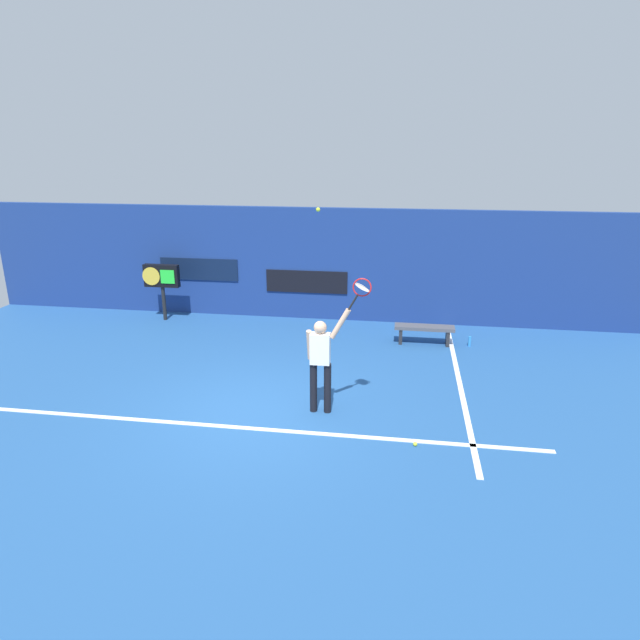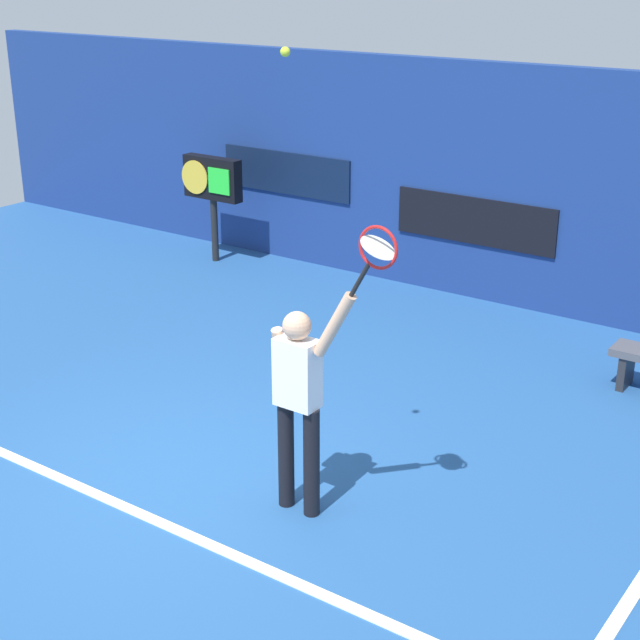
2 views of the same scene
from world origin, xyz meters
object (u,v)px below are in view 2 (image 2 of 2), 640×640
tennis_racket (376,251)px  tennis_ball (285,52)px  tennis_player (299,395)px  scoreboard_clock (212,182)px

tennis_racket → tennis_ball: tennis_ball is taller
tennis_racket → tennis_ball: size_ratio=8.99×
tennis_player → scoreboard_clock: size_ratio=1.27×
tennis_ball → tennis_player: bearing=66.7°
tennis_player → tennis_racket: bearing=-0.4°
tennis_player → scoreboard_clock: 6.84m
tennis_player → tennis_racket: 1.43m
tennis_player → scoreboard_clock: tennis_player is taller
tennis_racket → scoreboard_clock: tennis_racket is taller
tennis_player → tennis_ball: bearing=-113.3°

